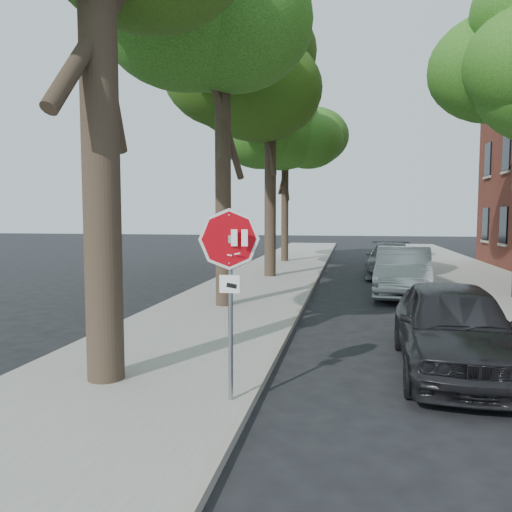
% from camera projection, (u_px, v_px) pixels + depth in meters
% --- Properties ---
extents(ground, '(120.00, 120.00, 0.00)m').
position_uv_depth(ground, '(281.00, 412.00, 6.70)').
color(ground, black).
rests_on(ground, ground).
extents(sidewalk_left, '(4.00, 55.00, 0.12)m').
position_uv_depth(sidewalk_left, '(259.00, 283.00, 18.91)').
color(sidewalk_left, gray).
rests_on(sidewalk_left, ground).
extents(sidewalk_right, '(4.00, 55.00, 0.12)m').
position_uv_depth(sidewalk_right, '(499.00, 290.00, 17.34)').
color(sidewalk_right, gray).
rests_on(sidewalk_right, ground).
extents(curb_left, '(0.12, 55.00, 0.13)m').
position_uv_depth(curb_left, '(313.00, 285.00, 18.53)').
color(curb_left, '#9E9384').
rests_on(curb_left, ground).
extents(curb_right, '(0.12, 55.00, 0.13)m').
position_uv_depth(curb_right, '(437.00, 288.00, 17.72)').
color(curb_right, '#9E9384').
rests_on(curb_right, ground).
extents(stop_sign, '(0.76, 0.34, 2.61)m').
position_uv_depth(stop_sign, '(230.00, 267.00, 6.65)').
color(stop_sign, gray).
rests_on(stop_sign, sidewalk_left).
extents(tree_mid_a, '(5.59, 5.19, 9.84)m').
position_uv_depth(tree_mid_a, '(223.00, 32.00, 13.54)').
color(tree_mid_a, black).
rests_on(tree_mid_a, sidewalk_left).
extents(tree_mid_b, '(5.88, 5.46, 10.36)m').
position_uv_depth(tree_mid_b, '(270.00, 84.00, 20.33)').
color(tree_mid_b, black).
rests_on(tree_mid_b, sidewalk_left).
extents(tree_far, '(5.29, 4.91, 9.33)m').
position_uv_depth(tree_far, '(285.00, 132.00, 27.30)').
color(tree_far, black).
rests_on(tree_far, sidewalk_left).
extents(car_a, '(1.96, 4.54, 1.53)m').
position_uv_depth(car_a, '(453.00, 327.00, 8.38)').
color(car_a, black).
rests_on(car_a, ground).
extents(car_b, '(2.19, 5.00, 1.60)m').
position_uv_depth(car_b, '(403.00, 272.00, 16.32)').
color(car_b, '#989AA0').
rests_on(car_b, ground).
extents(car_c, '(2.38, 5.13, 1.45)m').
position_uv_depth(car_c, '(391.00, 260.00, 21.44)').
color(car_c, '#4E4E53').
rests_on(car_c, ground).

